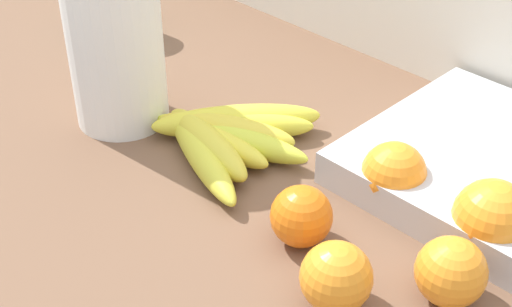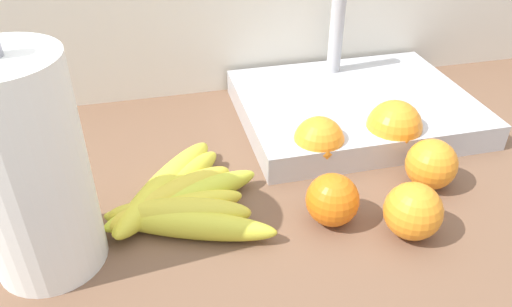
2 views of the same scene
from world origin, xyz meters
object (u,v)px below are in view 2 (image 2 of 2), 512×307
object	(u,v)px
banana_bunch	(176,201)
sink_basin	(354,106)
orange_back_right	(332,200)
paper_towel_roll	(27,170)
orange_back_left	(431,164)
orange_center	(394,127)
orange_far_right	(319,142)
orange_front	(413,211)

from	to	relation	value
banana_bunch	sink_basin	bearing A→B (deg)	29.19
orange_back_right	paper_towel_roll	bearing A→B (deg)	177.43
orange_back_left	paper_towel_roll	size ratio (longest dim) A/B	0.25
paper_towel_roll	sink_basin	bearing A→B (deg)	25.65
banana_bunch	orange_center	distance (m)	0.33
orange_far_right	paper_towel_roll	bearing A→B (deg)	-163.10
orange_center	sink_basin	size ratio (longest dim) A/B	0.22
orange_center	paper_towel_roll	size ratio (longest dim) A/B	0.29
orange_far_right	paper_towel_roll	world-z (taller)	paper_towel_roll
orange_back_left	sink_basin	size ratio (longest dim) A/B	0.19
orange_far_right	sink_basin	size ratio (longest dim) A/B	0.20
banana_bunch	orange_back_left	xyz separation A→B (m)	(0.33, -0.02, 0.01)
orange_far_right	paper_towel_roll	distance (m)	0.38
orange_back_right	orange_back_left	size ratio (longest dim) A/B	0.96
orange_far_right	orange_center	xyz separation A→B (m)	(0.12, 0.00, 0.00)
banana_bunch	orange_far_right	bearing A→B (deg)	16.63
orange_front	orange_far_right	bearing A→B (deg)	109.05
orange_center	orange_front	world-z (taller)	orange_center
banana_bunch	orange_back_right	distance (m)	0.19
banana_bunch	orange_back_left	size ratio (longest dim) A/B	3.31
orange_back_right	sink_basin	distance (m)	0.26
orange_far_right	orange_back_left	world-z (taller)	orange_far_right
orange_back_right	paper_towel_roll	distance (m)	0.34
orange_back_right	orange_front	world-z (taller)	orange_front
orange_center	sink_basin	world-z (taller)	sink_basin
orange_back_left	orange_front	size ratio (longest dim) A/B	0.99
orange_front	sink_basin	distance (m)	0.28
orange_back_left	orange_front	world-z (taller)	same
orange_center	orange_back_right	bearing A→B (deg)	-138.47
orange_back_right	orange_back_left	world-z (taller)	orange_back_left
paper_towel_roll	banana_bunch	bearing A→B (deg)	17.30
banana_bunch	orange_far_right	distance (m)	0.22
banana_bunch	orange_center	bearing A→B (deg)	11.61
banana_bunch	paper_towel_roll	size ratio (longest dim) A/B	0.82
banana_bunch	orange_far_right	world-z (taller)	orange_far_right
banana_bunch	orange_front	world-z (taller)	orange_front
banana_bunch	orange_back_left	bearing A→B (deg)	-3.76
banana_bunch	orange_front	size ratio (longest dim) A/B	3.27
orange_front	orange_back_left	bearing A→B (deg)	49.07
orange_center	orange_far_right	bearing A→B (deg)	-177.75
orange_back_right	orange_back_left	distance (m)	0.16
orange_center	sink_basin	xyz separation A→B (m)	(-0.02, 0.11, -0.02)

